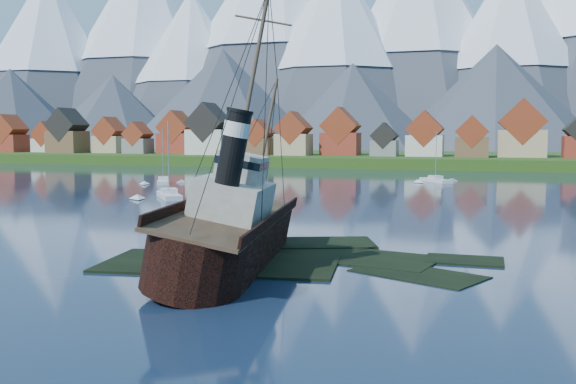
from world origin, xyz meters
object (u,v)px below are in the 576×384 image
(sailboat_c, at_px, (163,182))
(sailboat_e, at_px, (435,181))
(tugboat_wreck, at_px, (232,228))
(sailboat_a, at_px, (169,196))

(sailboat_c, relative_size, sailboat_e, 1.05)
(tugboat_wreck, distance_m, sailboat_e, 89.92)
(tugboat_wreck, relative_size, sailboat_e, 2.48)
(sailboat_c, bearing_deg, sailboat_a, -86.72)
(sailboat_a, relative_size, sailboat_c, 1.09)
(tugboat_wreck, bearing_deg, sailboat_a, 114.40)
(tugboat_wreck, height_order, sailboat_c, tugboat_wreck)
(sailboat_a, distance_m, sailboat_c, 29.14)
(tugboat_wreck, distance_m, sailboat_c, 81.31)
(tugboat_wreck, height_order, sailboat_e, tugboat_wreck)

